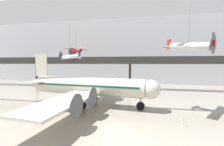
{
  "coord_description": "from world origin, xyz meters",
  "views": [
    {
      "loc": [
        3.01,
        -15.46,
        7.38
      ],
      "look_at": [
        -1.49,
        7.98,
        5.75
      ],
      "focal_mm": 24.0,
      "sensor_mm": 36.0,
      "label": 1
    }
  ],
  "objects": [
    {
      "name": "hangar_back_wall",
      "position": [
        0.0,
        39.48,
        11.56
      ],
      "size": [
        140.0,
        3.0,
        23.12
      ],
      "color": "silver",
      "rests_on": "ground"
    },
    {
      "name": "mezzanine_walkway",
      "position": [
        0.0,
        26.58,
        7.45
      ],
      "size": [
        110.0,
        3.2,
        9.08
      ],
      "color": "#2D2B28",
      "rests_on": "ground"
    },
    {
      "name": "suspended_plane_silver_racer",
      "position": [
        9.81,
        8.06,
        9.71
      ],
      "size": [
        6.8,
        7.39,
        9.52
      ],
      "rotation": [
        0.0,
        0.0,
        5.68
      ],
      "color": "silver"
    },
    {
      "name": "stanchion_barrier",
      "position": [
        8.05,
        2.93,
        0.33
      ],
      "size": [
        0.36,
        0.36,
        1.08
      ],
      "color": "#B2B5BA",
      "rests_on": "ground"
    },
    {
      "name": "ground_plane",
      "position": [
        0.0,
        0.0,
        0.0
      ],
      "size": [
        260.0,
        260.0,
        0.0
      ],
      "primitive_type": "plane",
      "color": "gray"
    },
    {
      "name": "suspended_plane_white_twin",
      "position": [
        -15.46,
        21.7,
        8.98
      ],
      "size": [
        5.69,
        6.95,
        9.96
      ],
      "rotation": [
        0.0,
        0.0,
        3.27
      ],
      "color": "silver"
    },
    {
      "name": "airliner_silver_main",
      "position": [
        -6.07,
        8.82,
        3.31
      ],
      "size": [
        24.79,
        28.3,
        9.09
      ],
      "rotation": [
        0.0,
        0.0,
        -0.1
      ],
      "color": "beige",
      "rests_on": "ground"
    },
    {
      "name": "suspended_plane_red_highwing",
      "position": [
        -17.56,
        30.32,
        11.32
      ],
      "size": [
        6.31,
        6.73,
        8.4
      ],
      "rotation": [
        0.0,
        0.0,
        2.48
      ],
      "color": "red"
    }
  ]
}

